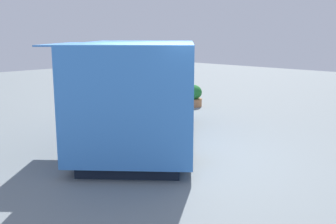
{
  "coord_description": "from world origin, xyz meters",
  "views": [
    {
      "loc": [
        5.01,
        -5.55,
        2.44
      ],
      "look_at": [
        -0.96,
        0.62,
        0.72
      ],
      "focal_mm": 42.28,
      "sensor_mm": 36.0,
      "label": 1
    }
  ],
  "objects": [
    {
      "name": "ground_plane",
      "position": [
        0.0,
        0.0,
        0.0
      ],
      "size": [
        40.0,
        40.0,
        0.0
      ],
      "primitive_type": "plane",
      "color": "slate"
    },
    {
      "name": "food_truck",
      "position": [
        -1.5,
        0.35,
        1.09
      ],
      "size": [
        5.19,
        5.49,
        2.25
      ],
      "color": "#3E84DB",
      "rests_on": "ground_plane"
    },
    {
      "name": "planter_flowering_near",
      "position": [
        -3.54,
        4.52,
        0.35
      ],
      "size": [
        0.61,
        0.61,
        0.73
      ],
      "color": "#B67447",
      "rests_on": "ground_plane"
    }
  ]
}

